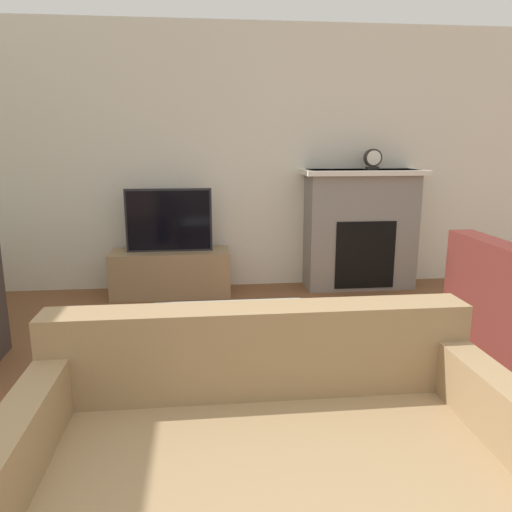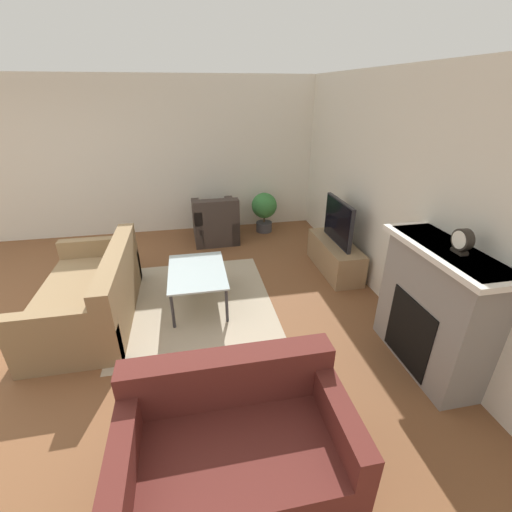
{
  "view_description": "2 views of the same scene",
  "coord_description": "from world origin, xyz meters",
  "px_view_note": "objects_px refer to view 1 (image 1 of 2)",
  "views": [
    {
      "loc": [
        -0.37,
        -0.89,
        1.51
      ],
      "look_at": [
        0.05,
        2.86,
        0.66
      ],
      "focal_mm": 35.0,
      "sensor_mm": 36.0,
      "label": 1
    },
    {
      "loc": [
        3.55,
        2.05,
        2.45
      ],
      "look_at": [
        0.07,
        2.74,
        0.72
      ],
      "focal_mm": 24.0,
      "sensor_mm": 36.0,
      "label": 2
    }
  ],
  "objects_px": {
    "mantel_clock": "(373,159)",
    "coffee_table": "(232,323)",
    "couch_sectional": "(268,464)",
    "tv": "(169,220)"
  },
  "relations": [
    {
      "from": "tv",
      "to": "mantel_clock",
      "type": "xyz_separation_m",
      "value": [
        2.09,
        0.09,
        0.59
      ]
    },
    {
      "from": "coffee_table",
      "to": "mantel_clock",
      "type": "xyz_separation_m",
      "value": [
        1.6,
        2.12,
        0.94
      ]
    },
    {
      "from": "couch_sectional",
      "to": "coffee_table",
      "type": "bearing_deg",
      "value": 93.12
    },
    {
      "from": "coffee_table",
      "to": "mantel_clock",
      "type": "distance_m",
      "value": 2.81
    },
    {
      "from": "tv",
      "to": "coffee_table",
      "type": "distance_m",
      "value": 2.11
    },
    {
      "from": "tv",
      "to": "couch_sectional",
      "type": "distance_m",
      "value": 3.34
    },
    {
      "from": "couch_sectional",
      "to": "coffee_table",
      "type": "xyz_separation_m",
      "value": [
        -0.07,
        1.23,
        0.13
      ]
    },
    {
      "from": "coffee_table",
      "to": "tv",
      "type": "bearing_deg",
      "value": 103.7
    },
    {
      "from": "mantel_clock",
      "to": "coffee_table",
      "type": "bearing_deg",
      "value": -127.0
    },
    {
      "from": "tv",
      "to": "mantel_clock",
      "type": "relative_size",
      "value": 4.05
    }
  ]
}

